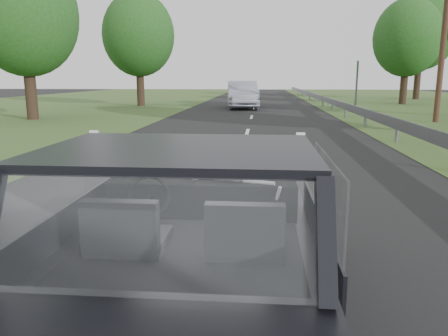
% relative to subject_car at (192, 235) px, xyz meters
% --- Properties ---
extents(ground, '(140.00, 140.00, 0.00)m').
position_rel_subject_car_xyz_m(ground, '(0.00, 0.00, -0.72)').
color(ground, black).
rests_on(ground, ground).
extents(subject_car, '(1.80, 4.00, 1.45)m').
position_rel_subject_car_xyz_m(subject_car, '(0.00, 0.00, 0.00)').
color(subject_car, black).
rests_on(subject_car, ground).
extents(dashboard, '(1.58, 0.45, 0.30)m').
position_rel_subject_car_xyz_m(dashboard, '(0.00, 0.62, 0.12)').
color(dashboard, black).
rests_on(dashboard, subject_car).
extents(driver_seat, '(0.50, 0.72, 0.42)m').
position_rel_subject_car_xyz_m(driver_seat, '(-0.40, -0.29, 0.16)').
color(driver_seat, black).
rests_on(driver_seat, subject_car).
extents(passenger_seat, '(0.50, 0.72, 0.42)m').
position_rel_subject_car_xyz_m(passenger_seat, '(0.40, -0.29, 0.16)').
color(passenger_seat, black).
rests_on(passenger_seat, subject_car).
extents(steering_wheel, '(0.36, 0.36, 0.04)m').
position_rel_subject_car_xyz_m(steering_wheel, '(-0.40, 0.33, 0.20)').
color(steering_wheel, black).
rests_on(steering_wheel, dashboard).
extents(cat, '(0.59, 0.30, 0.25)m').
position_rel_subject_car_xyz_m(cat, '(0.16, 0.58, 0.36)').
color(cat, '#969599').
rests_on(cat, dashboard).
extents(guardrail, '(0.05, 90.00, 0.32)m').
position_rel_subject_car_xyz_m(guardrail, '(4.30, 10.00, -0.15)').
color(guardrail, gray).
rests_on(guardrail, ground).
extents(other_car, '(2.48, 5.25, 1.67)m').
position_rel_subject_car_xyz_m(other_car, '(-0.74, 24.34, 0.11)').
color(other_car, '#989EB0').
rests_on(other_car, ground).
extents(highway_sign, '(0.36, 1.10, 2.77)m').
position_rel_subject_car_xyz_m(highway_sign, '(5.72, 22.25, 0.66)').
color(highway_sign, '#175222').
rests_on(highway_sign, ground).
extents(utility_pole, '(0.30, 0.30, 7.20)m').
position_rel_subject_car_xyz_m(utility_pole, '(7.86, 16.28, 2.87)').
color(utility_pole, '#522F1E').
rests_on(utility_pole, ground).
extents(tree_2, '(4.81, 4.81, 7.07)m').
position_rel_subject_car_xyz_m(tree_2, '(10.50, 29.52, 2.81)').
color(tree_2, '#1B4E12').
rests_on(tree_2, ground).
extents(tree_3, '(6.59, 6.59, 9.15)m').
position_rel_subject_car_xyz_m(tree_3, '(14.07, 37.46, 3.85)').
color(tree_3, '#1B4E12').
rests_on(tree_3, ground).
extents(tree_5, '(5.99, 5.99, 6.99)m').
position_rel_subject_car_xyz_m(tree_5, '(-9.87, 16.05, 2.77)').
color(tree_5, '#1B4E12').
rests_on(tree_5, ground).
extents(tree_6, '(6.02, 6.02, 7.11)m').
position_rel_subject_car_xyz_m(tree_6, '(-7.66, 26.16, 2.83)').
color(tree_6, '#1B4E12').
rests_on(tree_6, ground).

